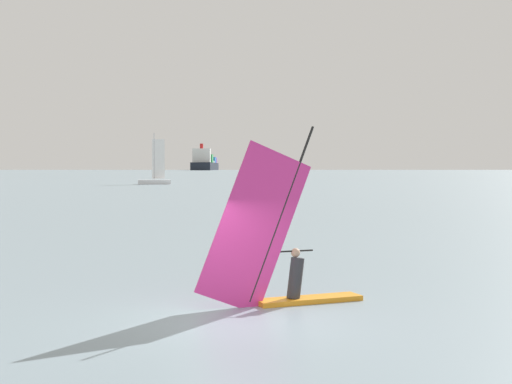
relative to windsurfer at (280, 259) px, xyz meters
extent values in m
plane|color=gray|center=(-0.52, -2.10, -1.07)|extent=(4000.00, 4000.00, 0.00)
cube|color=orange|center=(0.62, 0.43, -1.01)|extent=(2.51, 2.02, 0.12)
cylinder|color=black|center=(0.04, 0.03, 1.08)|extent=(1.41, 1.01, 4.09)
cube|color=#D8338C|center=(-0.53, -0.37, 0.76)|extent=(2.40, 1.70, 4.02)
cylinder|color=black|center=(0.03, 0.02, 0.17)|extent=(1.37, 0.98, 0.04)
cylinder|color=#2D2D33|center=(0.33, 0.23, -0.47)|extent=(0.54, 0.51, 0.99)
sphere|color=tan|center=(0.33, 0.23, 0.13)|extent=(0.22, 0.22, 0.22)
cube|color=black|center=(-265.09, 861.54, 3.62)|extent=(58.22, 164.32, 9.39)
cube|color=silver|center=(-251.69, 801.03, 16.65)|extent=(23.39, 16.90, 16.67)
cylinder|color=red|center=(-251.69, 801.03, 27.99)|extent=(4.00, 4.00, 6.00)
cube|color=#2D8C47|center=(-260.68, 841.62, 13.52)|extent=(25.58, 26.79, 10.40)
cube|color=#99999E|center=(-266.14, 866.30, 9.62)|extent=(25.58, 26.79, 2.60)
cube|color=#1E66AD|center=(-271.61, 890.98, 12.22)|extent=(25.58, 26.79, 7.80)
cube|color=#59388C|center=(-277.07, 915.67, 12.22)|extent=(25.58, 26.79, 7.80)
cube|color=white|center=(-46.38, 112.12, -0.65)|extent=(6.83, 5.02, 0.84)
cylinder|color=#B2B2B7|center=(-46.38, 112.12, 4.26)|extent=(0.16, 0.16, 8.97)
cube|color=white|center=(-45.64, 112.42, 3.81)|extent=(2.25, 0.99, 7.54)
camera|label=1|loc=(3.16, -16.24, 2.14)|focal=49.80mm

